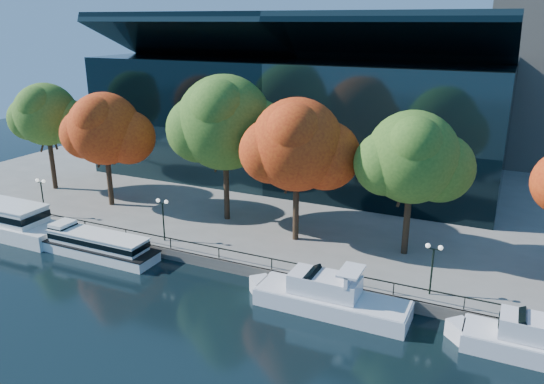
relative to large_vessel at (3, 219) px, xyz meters
The scene contains 16 objects.
ground 23.86m from the large_vessel, ahead, with size 160.00×160.00×0.00m, color black.
promenade 42.55m from the large_vessel, 55.99° to the left, with size 90.00×67.08×1.00m.
railing 23.89m from the large_vessel, ahead, with size 88.20×0.08×0.99m.
convention_building 37.18m from the large_vessel, 57.17° to the left, with size 50.00×24.57×21.43m.
large_vessel is the anchor object (origin of this frame).
tour_boat 11.76m from the large_vessel, ahead, with size 13.73×3.06×2.61m.
cruiser_near 34.35m from the large_vessel, ahead, with size 12.62×3.25×3.66m.
cruiser_far 48.29m from the large_vessel, ahead, with size 10.64×2.95×3.48m.
tree_0 14.44m from the large_vessel, 111.26° to the left, with size 9.10×7.46×12.67m.
tree_1 13.52m from the large_vessel, 56.63° to the left, with size 9.64×7.91×12.37m.
tree_2 24.44m from the large_vessel, 28.34° to the left, with size 11.67×9.57×14.65m.
tree_3 30.78m from the large_vessel, 17.23° to the left, with size 10.40×8.53×13.18m.
tree_4 40.23m from the large_vessel, 14.55° to the left, with size 9.72×7.97×12.57m.
lamp_0 4.71m from the large_vessel, 58.40° to the left, with size 1.26×0.36×4.03m.
lamp_1 17.73m from the large_vessel, 11.12° to the left, with size 1.26×0.36×4.03m.
lamp_2 41.44m from the large_vessel, ahead, with size 1.26×0.36×4.03m.
Camera 1 is at (21.67, -32.44, 20.50)m, focal length 35.00 mm.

